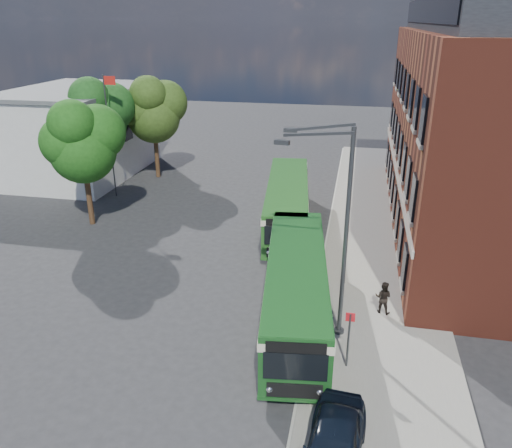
% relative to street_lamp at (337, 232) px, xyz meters
% --- Properties ---
extents(ground, '(120.00, 120.00, 0.00)m').
position_rel_street_lamp_xyz_m(ground, '(-4.84, 2.00, -4.79)').
color(ground, '#29292C').
rests_on(ground, ground).
extents(pavement, '(6.00, 48.00, 0.15)m').
position_rel_street_lamp_xyz_m(pavement, '(2.16, 10.00, -4.72)').
color(pavement, gray).
rests_on(pavement, ground).
extents(kerb_line, '(0.12, 48.00, 0.01)m').
position_rel_street_lamp_xyz_m(kerb_line, '(-0.89, 10.00, -4.79)').
color(kerb_line, beige).
rests_on(kerb_line, ground).
extents(brick_office, '(12.10, 26.00, 14.20)m').
position_rel_street_lamp_xyz_m(brick_office, '(9.16, 14.00, 2.18)').
color(brick_office, maroon).
rests_on(brick_office, ground).
extents(white_building, '(9.40, 13.40, 7.30)m').
position_rel_street_lamp_xyz_m(white_building, '(-22.84, 20.00, -1.13)').
color(white_building, silver).
rests_on(white_building, ground).
extents(flagpole, '(0.95, 0.10, 9.00)m').
position_rel_street_lamp_xyz_m(flagpole, '(-17.29, 15.00, 0.15)').
color(flagpole, '#3B3D40').
rests_on(flagpole, ground).
extents(street_lamp, '(2.96, 2.38, 9.00)m').
position_rel_street_lamp_xyz_m(street_lamp, '(0.00, 0.00, 0.00)').
color(street_lamp, '#3B3D40').
rests_on(street_lamp, ground).
extents(bus_stop_sign, '(0.35, 0.08, 2.52)m').
position_rel_street_lamp_xyz_m(bus_stop_sign, '(0.76, -2.20, -3.28)').
color(bus_stop_sign, '#3B3D40').
rests_on(bus_stop_sign, ground).
extents(bus_front, '(3.97, 11.85, 3.02)m').
position_rel_street_lamp_xyz_m(bus_front, '(-1.64, 0.79, -2.96)').
color(bus_front, '#184D1C').
rests_on(bus_front, ground).
extents(bus_rear, '(3.96, 12.28, 3.02)m').
position_rel_street_lamp_xyz_m(bus_rear, '(-3.60, 11.59, -2.96)').
color(bus_rear, '#276222').
rests_on(bus_rear, ground).
extents(parked_car, '(2.05, 4.39, 1.46)m').
position_rel_street_lamp_xyz_m(parked_car, '(0.54, -6.97, -3.91)').
color(parked_car, black).
rests_on(parked_car, pavement).
extents(pedestrian_a, '(0.83, 0.72, 1.91)m').
position_rel_street_lamp_xyz_m(pedestrian_a, '(-0.11, -1.32, -3.68)').
color(pedestrian_a, black).
rests_on(pedestrian_a, pavement).
extents(pedestrian_b, '(0.88, 0.76, 1.55)m').
position_rel_street_lamp_xyz_m(pedestrian_b, '(2.21, 2.00, -3.87)').
color(pedestrian_b, black).
rests_on(pedestrian_b, pavement).
extents(tree_left, '(4.88, 4.64, 8.24)m').
position_rel_street_lamp_xyz_m(tree_left, '(-16.27, 9.42, 0.80)').
color(tree_left, '#3A2715').
rests_on(tree_left, ground).
extents(tree_mid, '(5.16, 4.91, 8.71)m').
position_rel_street_lamp_xyz_m(tree_mid, '(-19.16, 16.90, 1.12)').
color(tree_mid, '#3A2715').
rests_on(tree_mid, ground).
extents(tree_right, '(5.05, 4.80, 8.53)m').
position_rel_street_lamp_xyz_m(tree_right, '(-16.01, 20.35, 0.99)').
color(tree_right, '#3A2715').
rests_on(tree_right, ground).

